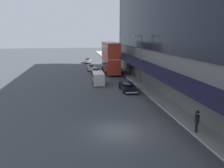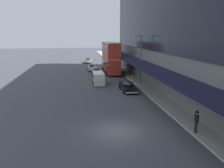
{
  "view_description": "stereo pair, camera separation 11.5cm",
  "coord_description": "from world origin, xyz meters",
  "px_view_note": "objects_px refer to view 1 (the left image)",
  "views": [
    {
      "loc": [
        -3.18,
        -16.85,
        8.05
      ],
      "look_at": [
        1.54,
        12.28,
        1.34
      ],
      "focal_mm": 35.0,
      "sensor_mm": 36.0,
      "label": 1
    },
    {
      "loc": [
        -3.07,
        -16.87,
        8.05
      ],
      "look_at": [
        1.54,
        12.28,
        1.34
      ],
      "focal_mm": 35.0,
      "sensor_mm": 36.0,
      "label": 2
    }
  ],
  "objects_px": {
    "vw_van": "(98,78)",
    "street_lamp": "(140,56)",
    "sedan_lead_near": "(91,67)",
    "pedestrian_at_kerb": "(197,121)",
    "sedan_lead_mid": "(88,60)",
    "sedan_second_near": "(96,71)",
    "transit_bus_kerbside_front": "(111,57)",
    "sedan_second_mid": "(128,86)"
  },
  "relations": [
    {
      "from": "sedan_lead_mid",
      "to": "pedestrian_at_kerb",
      "type": "relative_size",
      "value": 2.51
    },
    {
      "from": "sedan_lead_near",
      "to": "vw_van",
      "type": "height_order",
      "value": "vw_van"
    },
    {
      "from": "transit_bus_kerbside_front",
      "to": "vw_van",
      "type": "bearing_deg",
      "value": -110.02
    },
    {
      "from": "sedan_lead_mid",
      "to": "pedestrian_at_kerb",
      "type": "bearing_deg",
      "value": -82.44
    },
    {
      "from": "sedan_lead_near",
      "to": "sedan_second_near",
      "type": "height_order",
      "value": "sedan_lead_near"
    },
    {
      "from": "transit_bus_kerbside_front",
      "to": "sedan_second_mid",
      "type": "height_order",
      "value": "transit_bus_kerbside_front"
    },
    {
      "from": "transit_bus_kerbside_front",
      "to": "sedan_lead_near",
      "type": "xyz_separation_m",
      "value": [
        -3.75,
        4.99,
        -2.77
      ]
    },
    {
      "from": "sedan_lead_mid",
      "to": "sedan_second_near",
      "type": "xyz_separation_m",
      "value": [
        0.59,
        -18.9,
        -0.02
      ]
    },
    {
      "from": "street_lamp",
      "to": "sedan_lead_near",
      "type": "bearing_deg",
      "value": 112.65
    },
    {
      "from": "sedan_second_mid",
      "to": "sedan_lead_mid",
      "type": "xyz_separation_m",
      "value": [
        -3.96,
        33.15,
        0.01
      ]
    },
    {
      "from": "sedan_lead_near",
      "to": "street_lamp",
      "type": "relative_size",
      "value": 0.6
    },
    {
      "from": "transit_bus_kerbside_front",
      "to": "pedestrian_at_kerb",
      "type": "bearing_deg",
      "value": -85.14
    },
    {
      "from": "transit_bus_kerbside_front",
      "to": "sedan_second_near",
      "type": "relative_size",
      "value": 2.14
    },
    {
      "from": "sedan_second_near",
      "to": "sedan_lead_near",
      "type": "bearing_deg",
      "value": 95.2
    },
    {
      "from": "sedan_lead_mid",
      "to": "street_lamp",
      "type": "height_order",
      "value": "street_lamp"
    },
    {
      "from": "sedan_second_near",
      "to": "pedestrian_at_kerb",
      "type": "height_order",
      "value": "pedestrian_at_kerb"
    },
    {
      "from": "sedan_lead_mid",
      "to": "street_lamp",
      "type": "relative_size",
      "value": 0.6
    },
    {
      "from": "sedan_second_near",
      "to": "vw_van",
      "type": "relative_size",
      "value": 0.94
    },
    {
      "from": "transit_bus_kerbside_front",
      "to": "sedan_lead_mid",
      "type": "bearing_deg",
      "value": 101.92
    },
    {
      "from": "vw_van",
      "to": "street_lamp",
      "type": "bearing_deg",
      "value": -11.62
    },
    {
      "from": "sedan_second_mid",
      "to": "pedestrian_at_kerb",
      "type": "xyz_separation_m",
      "value": [
        2.38,
        -14.6,
        0.45
      ]
    },
    {
      "from": "sedan_lead_near",
      "to": "sedan_second_near",
      "type": "bearing_deg",
      "value": -84.8
    },
    {
      "from": "transit_bus_kerbside_front",
      "to": "sedan_lead_near",
      "type": "height_order",
      "value": "transit_bus_kerbside_front"
    },
    {
      "from": "sedan_lead_mid",
      "to": "vw_van",
      "type": "xyz_separation_m",
      "value": [
        0.23,
        -27.88,
        0.35
      ]
    },
    {
      "from": "pedestrian_at_kerb",
      "to": "transit_bus_kerbside_front",
      "type": "bearing_deg",
      "value": 94.86
    },
    {
      "from": "sedan_lead_near",
      "to": "sedan_second_mid",
      "type": "height_order",
      "value": "sedan_second_mid"
    },
    {
      "from": "sedan_second_near",
      "to": "street_lamp",
      "type": "distance_m",
      "value": 12.67
    },
    {
      "from": "transit_bus_kerbside_front",
      "to": "sedan_second_mid",
      "type": "relative_size",
      "value": 1.91
    },
    {
      "from": "sedan_lead_mid",
      "to": "vw_van",
      "type": "bearing_deg",
      "value": -89.53
    },
    {
      "from": "sedan_lead_near",
      "to": "vw_van",
      "type": "relative_size",
      "value": 1.01
    },
    {
      "from": "vw_van",
      "to": "street_lamp",
      "type": "relative_size",
      "value": 0.59
    },
    {
      "from": "sedan_second_mid",
      "to": "transit_bus_kerbside_front",
      "type": "bearing_deg",
      "value": 90.56
    },
    {
      "from": "sedan_lead_near",
      "to": "pedestrian_at_kerb",
      "type": "bearing_deg",
      "value": -79.74
    },
    {
      "from": "sedan_second_near",
      "to": "street_lamp",
      "type": "height_order",
      "value": "street_lamp"
    },
    {
      "from": "sedan_second_mid",
      "to": "street_lamp",
      "type": "height_order",
      "value": "street_lamp"
    },
    {
      "from": "transit_bus_kerbside_front",
      "to": "sedan_second_near",
      "type": "height_order",
      "value": "transit_bus_kerbside_front"
    },
    {
      "from": "sedan_lead_mid",
      "to": "transit_bus_kerbside_front",
      "type": "bearing_deg",
      "value": -78.08
    },
    {
      "from": "sedan_second_mid",
      "to": "pedestrian_at_kerb",
      "type": "bearing_deg",
      "value": -80.75
    },
    {
      "from": "pedestrian_at_kerb",
      "to": "vw_van",
      "type": "bearing_deg",
      "value": 107.09
    },
    {
      "from": "sedan_second_mid",
      "to": "pedestrian_at_kerb",
      "type": "height_order",
      "value": "pedestrian_at_kerb"
    },
    {
      "from": "pedestrian_at_kerb",
      "to": "street_lamp",
      "type": "xyz_separation_m",
      "value": [
        0.47,
        18.52,
        3.44
      ]
    },
    {
      "from": "transit_bus_kerbside_front",
      "to": "sedan_second_near",
      "type": "bearing_deg",
      "value": -165.1
    }
  ]
}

